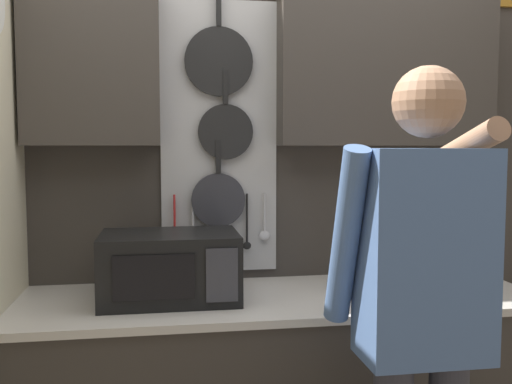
% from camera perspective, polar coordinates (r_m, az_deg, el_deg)
% --- Properties ---
extents(back_wall_unit, '(2.65, 0.20, 2.37)m').
position_cam_1_polar(back_wall_unit, '(2.57, 1.60, 3.87)').
color(back_wall_unit, '#38332D').
rests_on(back_wall_unit, ground_plane).
extents(microwave, '(0.53, 0.36, 0.26)m').
position_cam_1_polar(microwave, '(2.27, -8.59, -7.39)').
color(microwave, black).
rests_on(microwave, base_cabinet_counter).
extents(knife_block, '(0.12, 0.16, 0.26)m').
position_cam_1_polar(knife_block, '(2.52, 16.65, -7.12)').
color(knife_block, brown).
rests_on(knife_block, base_cabinet_counter).
extents(utensil_crock, '(0.12, 0.12, 0.34)m').
position_cam_1_polar(utensil_crock, '(2.40, 9.32, -8.06)').
color(utensil_crock, white).
rests_on(utensil_crock, base_cabinet_counter).
extents(person, '(0.54, 0.66, 1.73)m').
position_cam_1_polar(person, '(1.83, 16.23, -10.06)').
color(person, '#383842').
rests_on(person, ground_plane).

